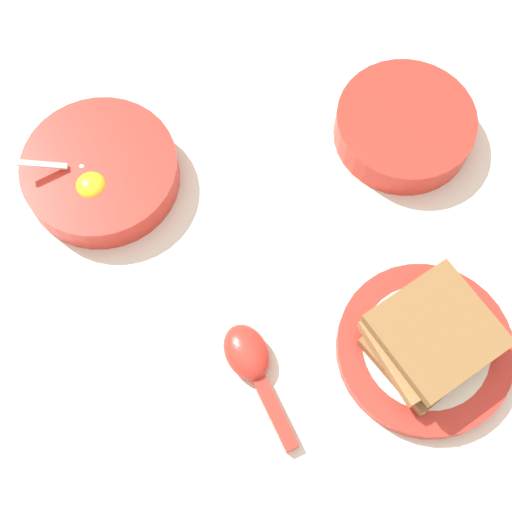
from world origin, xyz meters
The scene contains 6 objects.
ground_plane centered at (0.00, 0.00, 0.00)m, with size 3.00×3.00×0.00m, color silver.
egg_bowl centered at (0.16, -0.14, 0.02)m, with size 0.18×0.18×0.07m.
toast_plate centered at (-0.21, 0.03, 0.01)m, with size 0.19×0.19×0.02m.
toast_sandwich centered at (-0.21, 0.03, 0.04)m, with size 0.16×0.16×0.05m.
soup_spoon centered at (-0.03, 0.06, 0.01)m, with size 0.10×0.14×0.03m.
congee_bowl centered at (-0.19, -0.23, 0.02)m, with size 0.16×0.16×0.04m.
Camera 1 is at (-0.05, 0.24, 0.75)m, focal length 50.00 mm.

